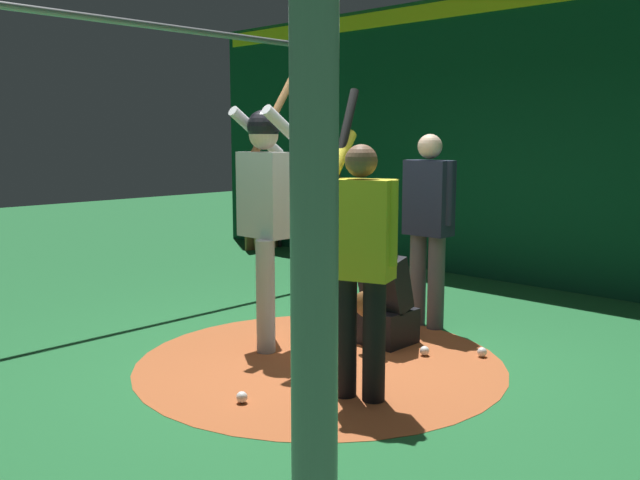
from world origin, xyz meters
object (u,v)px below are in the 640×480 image
baseball_0 (425,351)px  batter (265,203)px  visitor (360,254)px  catcher (384,300)px  umpire (428,220)px  baseball_2 (482,352)px  home_plate (320,361)px  bat_rack (273,216)px  baseball_1 (242,397)px

baseball_0 → batter: bearing=-59.4°
batter → visitor: size_ratio=1.10×
batter → catcher: batter is taller
umpire → visitor: size_ratio=0.85×
catcher → baseball_2: (-0.26, 0.77, -0.33)m
baseball_2 → baseball_0: bearing=-50.4°
home_plate → batter: size_ratio=0.19×
home_plate → baseball_0: 0.84m
home_plate → baseball_0: (-0.69, 0.48, 0.03)m
home_plate → baseball_0: size_ratio=5.68×
bat_rack → baseball_0: size_ratio=14.32×
home_plate → visitor: visitor is taller
baseball_2 → visitor: bearing=-6.7°
baseball_0 → catcher: bearing=-92.9°
baseball_0 → visitor: bearing=10.6°
batter → baseball_2: batter is taller
baseball_0 → baseball_2: 0.45m
baseball_0 → umpire: bearing=-145.6°
catcher → bat_rack: (-2.81, -4.44, 0.12)m
baseball_0 → baseball_2: bearing=129.6°
catcher → umpire: 0.92m
home_plate → bat_rack: size_ratio=0.40×
umpire → bat_rack: 4.89m
umpire → baseball_1: 2.53m
home_plate → visitor: bearing=63.8°
umpire → baseball_1: (2.34, 0.20, -0.93)m
batter → baseball_0: batter is taller
home_plate → umpire: bearing=-179.6°
baseball_1 → bat_rack: bearing=-134.2°
bat_rack → baseball_2: (2.55, 5.21, -0.45)m
umpire → bat_rack: (-2.12, -4.38, -0.48)m
batter → baseball_1: size_ratio=30.22×
batter → visitor: batter is taller
visitor → batter: bearing=-124.3°
visitor → baseball_1: size_ratio=27.51×
umpire → baseball_0: umpire is taller
visitor → baseball_0: 1.39m
umpire → batter: bearing=-24.4°
visitor → baseball_1: 1.20m
home_plate → baseball_2: 1.28m
umpire → baseball_0: bearing=34.4°
umpire → catcher: bearing=5.0°
catcher → umpire: bearing=-175.0°
baseball_0 → bat_rack: bearing=-120.2°
bat_rack → baseball_1: 6.41m
umpire → baseball_2: umpire is taller
home_plate → bat_rack: 5.65m
umpire → bat_rack: bearing=-115.8°
home_plate → visitor: (0.33, 0.67, 0.95)m
bat_rack → baseball_1: size_ratio=14.32×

